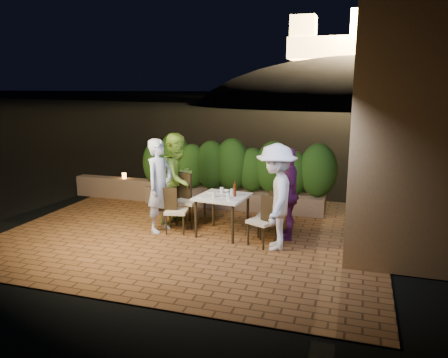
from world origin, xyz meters
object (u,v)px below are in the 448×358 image
at_px(diner_green, 178,178).
at_px(diner_white, 276,197).
at_px(dining_table, 222,215).
at_px(diner_blue, 160,185).
at_px(beer_bottle, 235,189).
at_px(chair_left_back, 190,199).
at_px(chair_right_back, 270,214).
at_px(chair_left_front, 176,210).
at_px(parapet_lamp, 124,176).
at_px(diner_purple, 287,194).
at_px(bowl, 225,191).
at_px(chair_right_front, 262,220).

height_order(diner_green, diner_white, diner_green).
relative_size(dining_table, diner_blue, 0.50).
relative_size(beer_bottle, diner_white, 0.16).
distance_m(chair_left_back, diner_white, 2.06).
height_order(chair_right_back, diner_green, diner_green).
bearing_deg(chair_left_front, parapet_lamp, 126.75).
relative_size(beer_bottle, chair_left_front, 0.33).
distance_m(chair_left_front, chair_right_back, 1.77).
distance_m(diner_purple, parapet_lamp, 4.67).
bearing_deg(diner_green, beer_bottle, -95.75).
relative_size(bowl, diner_green, 0.09).
xyz_separation_m(chair_left_back, diner_green, (-0.31, 0.10, 0.39)).
bearing_deg(chair_left_back, chair_right_back, 12.24).
bearing_deg(chair_left_front, beer_bottle, -2.19).
xyz_separation_m(chair_left_front, diner_white, (1.96, -0.26, 0.48)).
bearing_deg(chair_right_back, diner_white, 113.77).
bearing_deg(bowl, beer_bottle, -44.23).
distance_m(chair_left_front, diner_blue, 0.57).
height_order(chair_right_back, parapet_lamp, chair_right_back).
distance_m(chair_right_front, diner_blue, 2.10).
distance_m(chair_right_front, chair_right_back, 0.48).
distance_m(chair_left_front, diner_white, 2.03).
distance_m(bowl, chair_left_back, 0.79).
height_order(dining_table, chair_right_back, chair_right_back).
relative_size(chair_left_front, diner_white, 0.48).
distance_m(chair_right_front, parapet_lamp, 4.55).
relative_size(chair_left_front, chair_right_front, 0.96).
xyz_separation_m(diner_green, diner_white, (2.18, -0.87, -0.01)).
bearing_deg(diner_blue, dining_table, -72.11).
xyz_separation_m(chair_right_back, diner_purple, (0.31, 0.01, 0.40)).
bearing_deg(chair_right_front, chair_left_front, 20.19).
distance_m(beer_bottle, parapet_lamp, 3.86).
bearing_deg(chair_left_back, bowl, 14.64).
relative_size(chair_left_front, chair_right_back, 0.99).
distance_m(chair_left_back, parapet_lamp, 2.81).
relative_size(beer_bottle, diner_green, 0.16).
relative_size(diner_blue, diner_purple, 1.06).
xyz_separation_m(chair_right_front, diner_purple, (0.35, 0.49, 0.39)).
height_order(beer_bottle, bowl, beer_bottle).
bearing_deg(chair_right_back, parapet_lamp, -19.79).
bearing_deg(beer_bottle, chair_left_front, -170.28).
distance_m(chair_left_back, chair_right_front, 1.76).
xyz_separation_m(diner_white, diner_purple, (0.10, 0.58, -0.07)).
distance_m(chair_left_back, diner_blue, 0.76).
distance_m(dining_table, diner_white, 1.28).
relative_size(beer_bottle, diner_blue, 0.16).
height_order(chair_left_back, diner_white, diner_white).
relative_size(chair_right_back, diner_white, 0.48).
xyz_separation_m(chair_left_front, chair_left_back, (0.09, 0.51, 0.09)).
height_order(beer_bottle, chair_left_back, chair_left_back).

